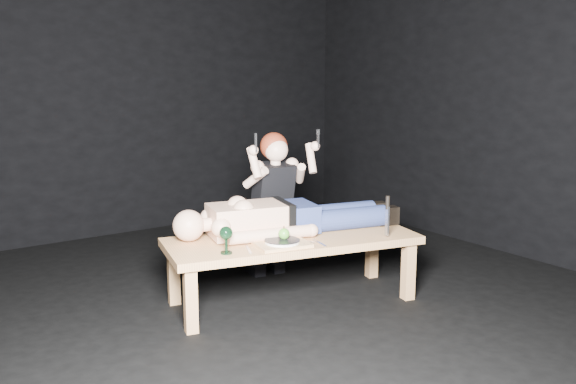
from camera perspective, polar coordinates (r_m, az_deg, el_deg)
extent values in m
plane|color=black|center=(4.05, -2.67, -11.21)|extent=(5.00, 5.00, 0.00)
plane|color=black|center=(6.01, -15.90, 10.31)|extent=(5.00, 0.00, 5.00)
cube|color=tan|center=(4.17, 0.40, -7.20)|extent=(1.77, 1.00, 0.45)
cube|color=tan|center=(3.91, -0.54, -4.87)|extent=(0.37, 0.30, 0.02)
cylinder|color=white|center=(3.90, -0.54, -4.61)|extent=(0.26, 0.26, 0.02)
sphere|color=#3C8E1C|center=(3.91, -0.38, -3.90)|extent=(0.07, 0.07, 0.07)
cube|color=#B2B2B7|center=(3.83, -3.71, -5.32)|extent=(0.08, 0.17, 0.01)
cube|color=#B2B2B7|center=(3.97, 2.94, -4.75)|extent=(0.05, 0.18, 0.01)
cube|color=#B2B2B7|center=(4.02, 1.43, -4.52)|extent=(0.07, 0.17, 0.01)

